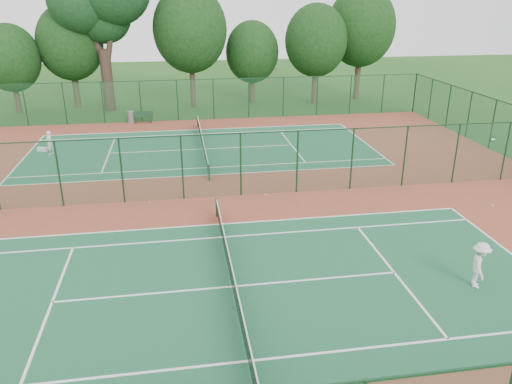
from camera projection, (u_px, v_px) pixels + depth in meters
ground at (213, 197)px, 26.84m from camera, size 120.00×120.00×0.00m
red_pad at (213, 197)px, 26.84m from camera, size 40.00×36.00×0.01m
court_near at (232, 287)px, 18.57m from camera, size 23.77×10.97×0.01m
court_far at (203, 149)px, 35.09m from camera, size 23.77×10.97×0.01m
fence_north at (196, 100)px, 42.70m from camera, size 40.00×0.09×3.50m
fence_divider at (212, 166)px, 26.19m from camera, size 40.00×0.09×3.50m
tennis_net_near at (232, 274)px, 18.38m from camera, size 0.10×12.90×0.97m
tennis_net_far at (202, 142)px, 34.90m from camera, size 0.10×12.90×0.97m
player_near at (480, 265)px, 18.28m from camera, size 1.06×1.32×1.79m
player_far at (49, 143)px, 33.59m from camera, size 0.56×0.69×1.63m
trash_bin at (131, 117)px, 41.93m from camera, size 0.69×0.69×1.02m
bench at (143, 117)px, 42.05m from camera, size 1.67×0.51×1.03m
kit_bag at (42, 149)px, 34.61m from camera, size 0.76×0.52×0.27m
stray_ball_a at (266, 194)px, 27.06m from camera, size 0.06×0.06×0.06m
stray_ball_b at (273, 194)px, 27.10m from camera, size 0.07×0.07×0.07m
stray_ball_c at (150, 202)px, 26.03m from camera, size 0.07×0.07×0.07m
evergreen_row at (198, 105)px, 49.16m from camera, size 39.00×5.00×12.00m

